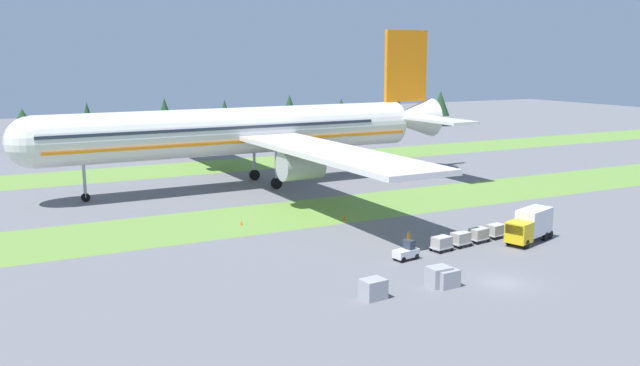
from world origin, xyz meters
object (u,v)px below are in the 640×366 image
object	(u,v)px
uld_container_1	(446,278)
ground_crew_marshaller	(409,239)
cargo_dolly_lead	(442,243)
taxiway_marker_0	(344,217)
cargo_dolly_second	(461,238)
uld_container_2	(439,276)
uld_container_0	(373,289)
ground_crew_loader	(523,223)
cargo_dolly_third	(479,234)
airliner	(250,130)
baggage_tug	(407,252)
catering_truck	(530,225)
cargo_dolly_fourth	(496,230)
taxiway_marker_1	(241,223)

from	to	relation	value
uld_container_1	ground_crew_marshaller	bearing A→B (deg)	70.28
cargo_dolly_lead	taxiway_marker_0	xyz separation A→B (m)	(-2.24, 16.55, -0.58)
cargo_dolly_second	uld_container_2	world-z (taller)	uld_container_2
taxiway_marker_0	uld_container_0	bearing A→B (deg)	-114.56
ground_crew_loader	taxiway_marker_0	distance (m)	21.28
cargo_dolly_third	uld_container_0	xyz separation A→B (m)	(-19.48, -9.59, -0.08)
ground_crew_marshaller	cargo_dolly_third	bearing A→B (deg)	105.36
taxiway_marker_0	cargo_dolly_lead	bearing A→B (deg)	-82.29
uld_container_1	taxiway_marker_0	bearing A→B (deg)	80.62
cargo_dolly_third	uld_container_2	xyz separation A→B (m)	(-12.69, -9.60, -0.04)
airliner	baggage_tug	distance (m)	44.60
ground_crew_marshaller	catering_truck	bearing A→B (deg)	99.64
cargo_dolly_fourth	uld_container_0	world-z (taller)	uld_container_0
baggage_tug	catering_truck	distance (m)	15.67
uld_container_2	taxiway_marker_0	bearing A→B (deg)	79.39
catering_truck	uld_container_1	distance (m)	18.72
cargo_dolly_lead	uld_container_0	size ratio (longest dim) A/B	1.21
cargo_dolly_lead	ground_crew_marshaller	xyz separation A→B (m)	(-2.23, 2.78, 0.03)
cargo_dolly_third	cargo_dolly_fourth	bearing A→B (deg)	-90.00
cargo_dolly_third	taxiway_marker_0	xyz separation A→B (m)	(-7.97, 15.62, -0.58)
ground_crew_marshaller	taxiway_marker_1	bearing A→B (deg)	-116.14
baggage_tug	cargo_dolly_fourth	world-z (taller)	baggage_tug
ground_crew_loader	uld_container_1	world-z (taller)	ground_crew_loader
cargo_dolly_fourth	ground_crew_loader	bearing A→B (deg)	-88.30
catering_truck	ground_crew_marshaller	bearing A→B (deg)	52.37
uld_container_1	taxiway_marker_0	distance (m)	25.98
cargo_dolly_second	uld_container_0	distance (m)	18.96
catering_truck	uld_container_1	xyz separation A→B (m)	(-17.12, -7.48, -1.17)
cargo_dolly_fourth	taxiway_marker_1	xyz separation A→B (m)	(-23.10, 18.63, -0.64)
taxiway_marker_1	ground_crew_loader	bearing A→B (deg)	-32.12
cargo_dolly_fourth	baggage_tug	bearing A→B (deg)	90.00
uld_container_0	taxiway_marker_1	distance (m)	28.70
cargo_dolly_fourth	ground_crew_loader	xyz separation A→B (m)	(5.03, 0.97, 0.03)
uld_container_2	uld_container_1	bearing A→B (deg)	-39.88
catering_truck	uld_container_0	size ratio (longest dim) A/B	3.66
airliner	ground_crew_marshaller	xyz separation A→B (m)	(1.78, -40.30, -7.81)
uld_container_1	catering_truck	bearing A→B (deg)	23.59
cargo_dolly_third	cargo_dolly_fourth	size ratio (longest dim) A/B	1.00
ground_crew_loader	ground_crew_marshaller	bearing A→B (deg)	-146.82
uld_container_0	uld_container_1	xyz separation A→B (m)	(7.28, -0.42, -0.06)
cargo_dolly_fourth	catering_truck	size ratio (longest dim) A/B	0.33
cargo_dolly_second	taxiway_marker_1	bearing A→B (deg)	32.36
cargo_dolly_fourth	uld_container_0	distance (m)	24.50
cargo_dolly_fourth	uld_container_1	size ratio (longest dim) A/B	1.21
cargo_dolly_lead	ground_crew_loader	bearing A→B (deg)	-89.37
catering_truck	uld_container_1	bearing A→B (deg)	94.74
uld_container_1	taxiway_marker_1	world-z (taller)	uld_container_1
cargo_dolly_third	ground_crew_loader	size ratio (longest dim) A/B	1.39
catering_truck	ground_crew_loader	xyz separation A→B (m)	(2.97, 3.97, -1.01)
uld_container_0	taxiway_marker_0	world-z (taller)	uld_container_0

